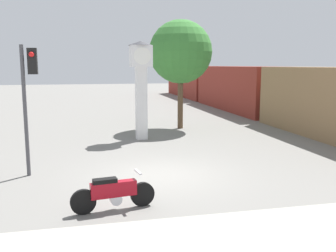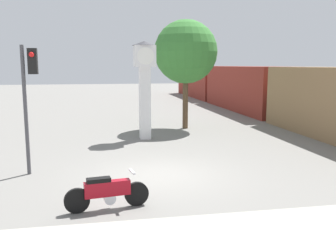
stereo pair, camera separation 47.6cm
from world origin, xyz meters
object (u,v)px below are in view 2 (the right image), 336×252
at_px(street_tree, 186,52).
at_px(traffic_light, 29,86).
at_px(freight_train, 246,88).
at_px(clock_tower, 145,75).
at_px(motorcycle, 107,192).

bearing_deg(street_tree, traffic_light, -131.50).
distance_m(freight_train, street_tree, 10.58).
xyz_separation_m(traffic_light, street_tree, (6.87, 7.76, 1.36)).
bearing_deg(freight_train, clock_tower, -132.07).
height_order(clock_tower, street_tree, street_tree).
height_order(traffic_light, street_tree, street_tree).
bearing_deg(freight_train, street_tree, -131.00).
xyz_separation_m(motorcycle, clock_tower, (2.02, 8.72, 2.61)).
height_order(motorcycle, freight_train, freight_train).
relative_size(clock_tower, freight_train, 0.12).
xyz_separation_m(freight_train, traffic_light, (-13.61, -15.52, 1.14)).
bearing_deg(street_tree, freight_train, 49.00).
relative_size(clock_tower, street_tree, 0.77).
xyz_separation_m(motorcycle, traffic_light, (-2.28, 3.52, 2.40)).
relative_size(freight_train, traffic_light, 9.17).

